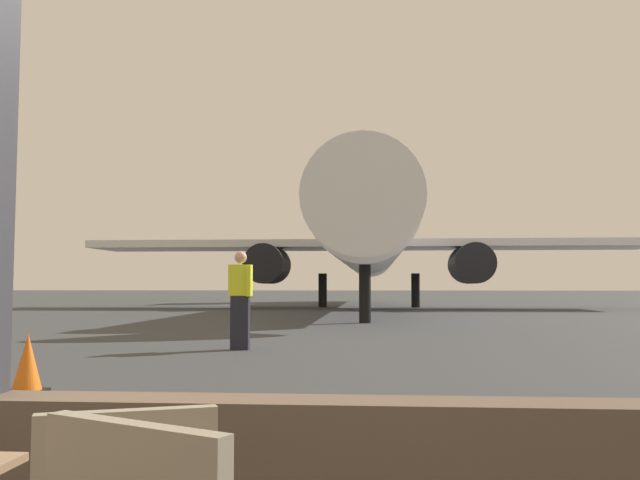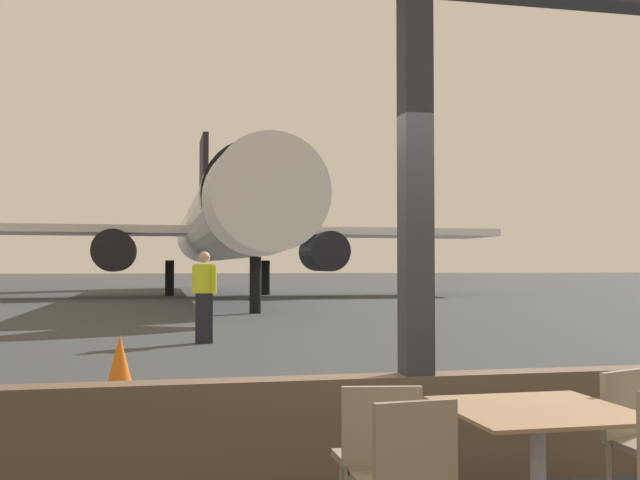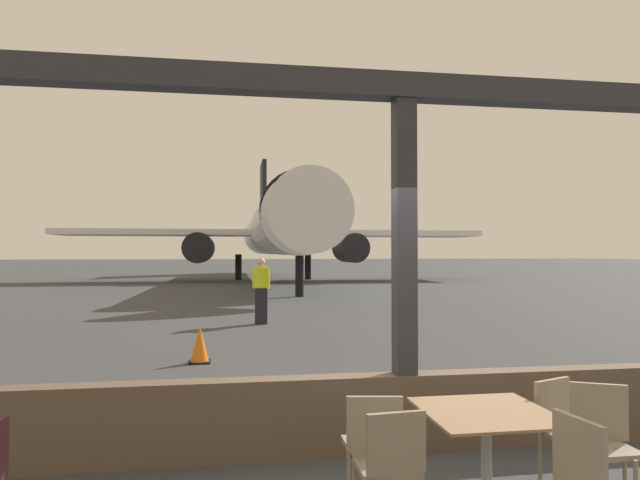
{
  "view_description": "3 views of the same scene",
  "coord_description": "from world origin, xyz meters",
  "px_view_note": "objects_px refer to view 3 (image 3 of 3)",
  "views": [
    {
      "loc": [
        1.5,
        -2.47,
        1.13
      ],
      "look_at": [
        0.2,
        14.03,
        2.23
      ],
      "focal_mm": 38.5,
      "sensor_mm": 36.0,
      "label": 1
    },
    {
      "loc": [
        -1.72,
        -4.88,
        1.46
      ],
      "look_at": [
        2.39,
        14.24,
        2.14
      ],
      "focal_mm": 42.23,
      "sensor_mm": 36.0,
      "label": 2
    },
    {
      "loc": [
        -1.64,
        -5.13,
        1.89
      ],
      "look_at": [
        2.31,
        19.64,
        2.44
      ],
      "focal_mm": 31.13,
      "sensor_mm": 36.0,
      "label": 3
    }
  ],
  "objects_px": {
    "dining_table": "(486,447)",
    "traffic_cone": "(200,345)",
    "cafe_chair_aisle_right": "(373,440)",
    "airplane": "(276,229)",
    "ground_crew_worker": "(261,290)",
    "cafe_chair_aisle_left": "(564,424)",
    "cafe_chair_window_right": "(601,435)",
    "cafe_chair_window_left": "(391,460)"
  },
  "relations": [
    {
      "from": "ground_crew_worker",
      "to": "traffic_cone",
      "type": "xyz_separation_m",
      "value": [
        -1.3,
        -4.97,
        -0.6
      ]
    },
    {
      "from": "cafe_chair_window_left",
      "to": "ground_crew_worker",
      "type": "relative_size",
      "value": 0.49
    },
    {
      "from": "dining_table",
      "to": "cafe_chair_aisle_left",
      "type": "distance_m",
      "value": 0.82
    },
    {
      "from": "dining_table",
      "to": "cafe_chair_aisle_right",
      "type": "distance_m",
      "value": 0.83
    },
    {
      "from": "airplane",
      "to": "ground_crew_worker",
      "type": "bearing_deg",
      "value": -95.47
    },
    {
      "from": "cafe_chair_aisle_left",
      "to": "cafe_chair_aisle_right",
      "type": "bearing_deg",
      "value": -174.67
    },
    {
      "from": "cafe_chair_window_left",
      "to": "traffic_cone",
      "type": "xyz_separation_m",
      "value": [
        -1.58,
        6.15,
        -0.22
      ]
    },
    {
      "from": "ground_crew_worker",
      "to": "cafe_chair_window_left",
      "type": "bearing_deg",
      "value": -88.6
    },
    {
      "from": "airplane",
      "to": "cafe_chair_window_right",
      "type": "bearing_deg",
      "value": -90.3
    },
    {
      "from": "cafe_chair_aisle_left",
      "to": "cafe_chair_window_right",
      "type": "bearing_deg",
      "value": -80.06
    },
    {
      "from": "cafe_chair_window_left",
      "to": "traffic_cone",
      "type": "distance_m",
      "value": 6.35
    },
    {
      "from": "cafe_chair_window_right",
      "to": "ground_crew_worker",
      "type": "bearing_deg",
      "value": 99.91
    },
    {
      "from": "dining_table",
      "to": "ground_crew_worker",
      "type": "distance_m",
      "value": 10.92
    },
    {
      "from": "cafe_chair_aisle_right",
      "to": "cafe_chair_window_left",
      "type": "bearing_deg",
      "value": -86.86
    },
    {
      "from": "ground_crew_worker",
      "to": "airplane",
      "type": "bearing_deg",
      "value": 84.53
    },
    {
      "from": "cafe_chair_aisle_left",
      "to": "cafe_chair_aisle_right",
      "type": "xyz_separation_m",
      "value": [
        -1.6,
        -0.15,
        0.01
      ]
    },
    {
      "from": "dining_table",
      "to": "cafe_chair_aisle_left",
      "type": "relative_size",
      "value": 1.07
    },
    {
      "from": "cafe_chair_aisle_left",
      "to": "ground_crew_worker",
      "type": "distance_m",
      "value": 10.77
    },
    {
      "from": "dining_table",
      "to": "cafe_chair_window_right",
      "type": "height_order",
      "value": "cafe_chair_window_right"
    },
    {
      "from": "traffic_cone",
      "to": "cafe_chair_window_right",
      "type": "bearing_deg",
      "value": -61.78
    },
    {
      "from": "dining_table",
      "to": "cafe_chair_aisle_left",
      "type": "height_order",
      "value": "cafe_chair_aisle_left"
    },
    {
      "from": "cafe_chair_window_left",
      "to": "airplane",
      "type": "xyz_separation_m",
      "value": [
        1.81,
        32.91,
        2.93
      ]
    },
    {
      "from": "airplane",
      "to": "ground_crew_worker",
      "type": "xyz_separation_m",
      "value": [
        -2.09,
        -21.78,
        -2.54
      ]
    },
    {
      "from": "cafe_chair_window_right",
      "to": "traffic_cone",
      "type": "bearing_deg",
      "value": 118.22
    },
    {
      "from": "cafe_chair_window_left",
      "to": "cafe_chair_window_right",
      "type": "xyz_separation_m",
      "value": [
        1.64,
        0.15,
        0.03
      ]
    },
    {
      "from": "traffic_cone",
      "to": "dining_table",
      "type": "bearing_deg",
      "value": -68.02
    },
    {
      "from": "cafe_chair_aisle_right",
      "to": "traffic_cone",
      "type": "bearing_deg",
      "value": 105.06
    },
    {
      "from": "cafe_chair_aisle_right",
      "to": "ground_crew_worker",
      "type": "bearing_deg",
      "value": 91.34
    },
    {
      "from": "cafe_chair_window_right",
      "to": "cafe_chair_aisle_right",
      "type": "bearing_deg",
      "value": 172.56
    },
    {
      "from": "cafe_chair_window_left",
      "to": "ground_crew_worker",
      "type": "height_order",
      "value": "ground_crew_worker"
    },
    {
      "from": "dining_table",
      "to": "traffic_cone",
      "type": "relative_size",
      "value": 1.46
    },
    {
      "from": "dining_table",
      "to": "cafe_chair_window_left",
      "type": "height_order",
      "value": "cafe_chair_window_left"
    },
    {
      "from": "cafe_chair_aisle_left",
      "to": "airplane",
      "type": "bearing_deg",
      "value": 89.59
    },
    {
      "from": "cafe_chair_aisle_right",
      "to": "airplane",
      "type": "xyz_separation_m",
      "value": [
        1.83,
        32.54,
        2.92
      ]
    },
    {
      "from": "dining_table",
      "to": "traffic_cone",
      "type": "xyz_separation_m",
      "value": [
        -2.38,
        5.89,
        -0.17
      ]
    },
    {
      "from": "cafe_chair_window_left",
      "to": "cafe_chair_aisle_left",
      "type": "distance_m",
      "value": 1.66
    },
    {
      "from": "airplane",
      "to": "ground_crew_worker",
      "type": "relative_size",
      "value": 19.27
    },
    {
      "from": "airplane",
      "to": "traffic_cone",
      "type": "height_order",
      "value": "airplane"
    },
    {
      "from": "cafe_chair_aisle_left",
      "to": "traffic_cone",
      "type": "xyz_separation_m",
      "value": [
        -3.16,
        5.63,
        -0.22
      ]
    },
    {
      "from": "cafe_chair_window_right",
      "to": "ground_crew_worker",
      "type": "distance_m",
      "value": 11.14
    },
    {
      "from": "cafe_chair_aisle_right",
      "to": "traffic_cone",
      "type": "relative_size",
      "value": 1.38
    },
    {
      "from": "airplane",
      "to": "cafe_chair_aisle_left",
      "type": "bearing_deg",
      "value": -90.41
    }
  ]
}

